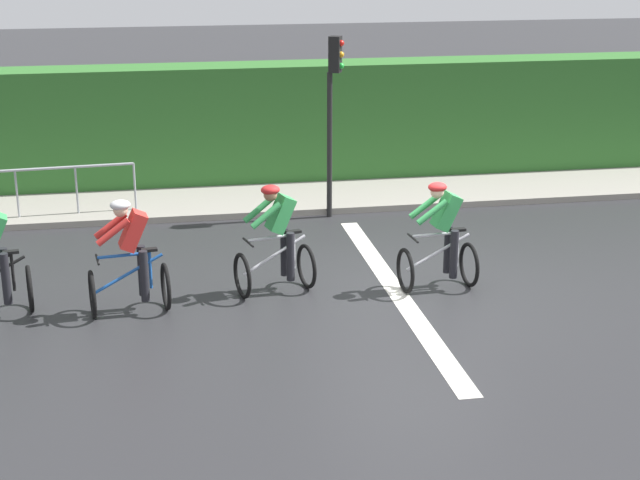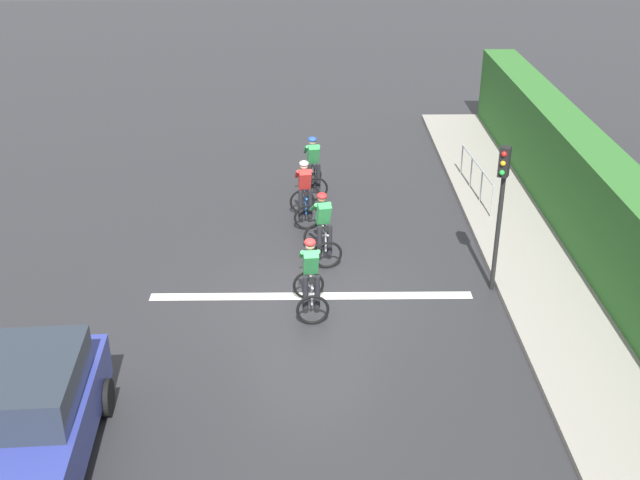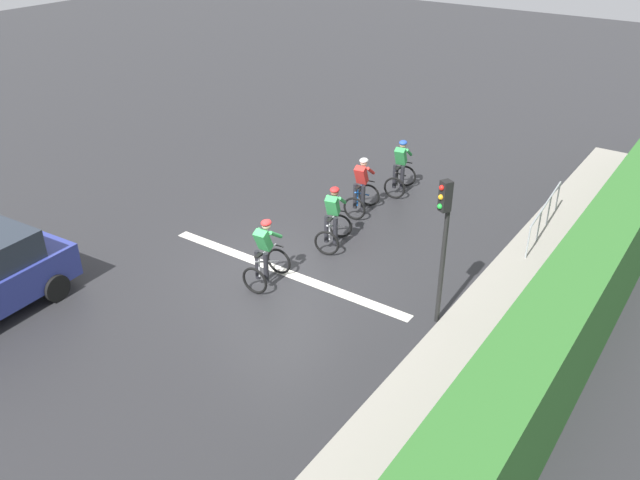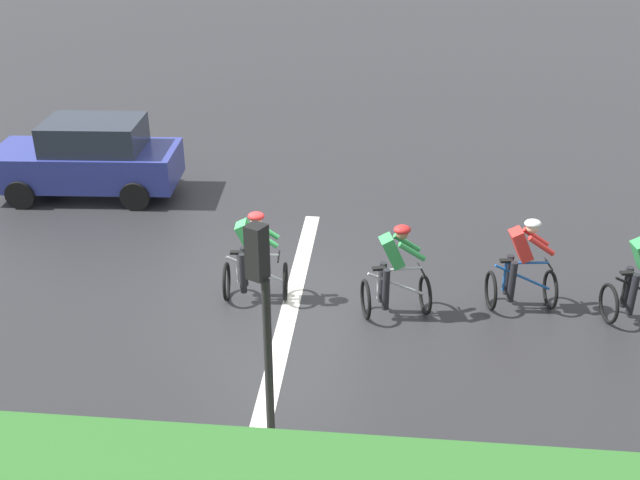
% 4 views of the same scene
% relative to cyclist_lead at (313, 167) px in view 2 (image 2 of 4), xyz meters
% --- Properties ---
extents(ground_plane, '(80.00, 80.00, 0.00)m').
position_rel_cyclist_lead_xyz_m(ground_plane, '(-0.07, -6.00, -0.80)').
color(ground_plane, '#28282B').
extents(sidewalk_kerb, '(2.80, 22.35, 0.12)m').
position_rel_cyclist_lead_xyz_m(sidewalk_kerb, '(5.43, -4.00, -0.74)').
color(sidewalk_kerb, gray).
rests_on(sidewalk_kerb, ground).
extents(stone_wall_low, '(0.44, 22.35, 0.59)m').
position_rel_cyclist_lead_xyz_m(stone_wall_low, '(6.33, -4.00, -0.50)').
color(stone_wall_low, tan).
rests_on(stone_wall_low, ground).
extents(hedge_wall, '(1.10, 22.35, 2.50)m').
position_rel_cyclist_lead_xyz_m(hedge_wall, '(6.63, -4.00, 0.45)').
color(hedge_wall, '#2D6628').
rests_on(hedge_wall, ground).
extents(road_marking_stop_line, '(7.00, 0.30, 0.01)m').
position_rel_cyclist_lead_xyz_m(road_marking_stop_line, '(-0.07, -5.75, -0.79)').
color(road_marking_stop_line, silver).
rests_on(road_marking_stop_line, ground).
extents(cyclist_lead, '(0.84, 1.18, 1.66)m').
position_rel_cyclist_lead_xyz_m(cyclist_lead, '(0.00, 0.00, 0.00)').
color(cyclist_lead, black).
rests_on(cyclist_lead, ground).
extents(cyclist_second, '(0.81, 1.16, 1.66)m').
position_rel_cyclist_lead_xyz_m(cyclist_second, '(-0.22, -1.89, 0.00)').
color(cyclist_second, black).
rests_on(cyclist_second, ground).
extents(cyclist_mid, '(0.92, 1.21, 1.66)m').
position_rel_cyclist_lead_xyz_m(cyclist_mid, '(0.21, -4.00, 0.00)').
color(cyclist_mid, black).
rests_on(cyclist_mid, ground).
extents(cyclist_fourth, '(0.77, 1.13, 1.66)m').
position_rel_cyclist_lead_xyz_m(cyclist_fourth, '(-0.08, -6.42, 0.00)').
color(cyclist_fourth, black).
rests_on(cyclist_fourth, ground).
extents(car_navy, '(2.09, 4.20, 1.76)m').
position_rel_cyclist_lead_xyz_m(car_navy, '(-4.34, -10.93, 0.08)').
color(car_navy, navy).
rests_on(car_navy, ground).
extents(traffic_light_near_crossing, '(0.27, 0.29, 3.34)m').
position_rel_cyclist_lead_xyz_m(traffic_light_near_crossing, '(3.89, -5.54, 1.43)').
color(traffic_light_near_crossing, black).
rests_on(traffic_light_near_crossing, ground).
extents(pedestrian_railing_kerbside, '(0.28, 3.20, 1.03)m').
position_rel_cyclist_lead_xyz_m(pedestrian_railing_kerbside, '(4.53, -0.34, -0.02)').
color(pedestrian_railing_kerbside, '#999EA3').
rests_on(pedestrian_railing_kerbside, ground).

